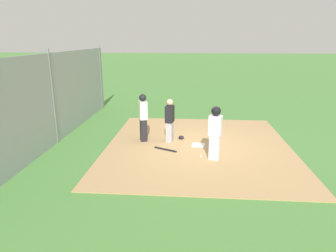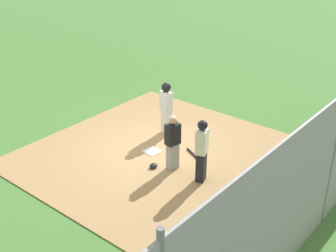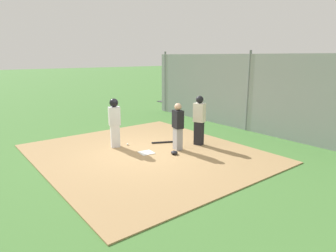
{
  "view_description": "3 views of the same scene",
  "coord_description": "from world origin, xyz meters",
  "px_view_note": "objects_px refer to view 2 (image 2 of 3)",
  "views": [
    {
      "loc": [
        10.06,
        -0.28,
        3.67
      ],
      "look_at": [
        0.66,
        -1.03,
        0.91
      ],
      "focal_mm": 32.07,
      "sensor_mm": 36.0,
      "label": 1
    },
    {
      "loc": [
        -8.79,
        -7.81,
        6.62
      ],
      "look_at": [
        0.3,
        -0.35,
        0.86
      ],
      "focal_mm": 48.62,
      "sensor_mm": 36.0,
      "label": 2
    },
    {
      "loc": [
        -7.65,
        5.08,
        3.11
      ],
      "look_at": [
        -0.21,
        -0.73,
        0.87
      ],
      "focal_mm": 31.56,
      "sensor_mm": 36.0,
      "label": 3
    }
  ],
  "objects_px": {
    "baseball_bat": "(194,155)",
    "catcher_mask": "(154,166)",
    "catcher": "(173,142)",
    "umpire": "(202,150)",
    "runner": "(166,105)",
    "baseball": "(174,136)",
    "home_plate": "(152,151)"
  },
  "relations": [
    {
      "from": "catcher_mask",
      "to": "baseball_bat",
      "type": "bearing_deg",
      "value": -21.63
    },
    {
      "from": "umpire",
      "to": "baseball",
      "type": "distance_m",
      "value": 2.68
    },
    {
      "from": "umpire",
      "to": "catcher_mask",
      "type": "bearing_deg",
      "value": -6.28
    },
    {
      "from": "umpire",
      "to": "catcher_mask",
      "type": "height_order",
      "value": "umpire"
    },
    {
      "from": "catcher",
      "to": "catcher_mask",
      "type": "distance_m",
      "value": 0.92
    },
    {
      "from": "catcher_mask",
      "to": "home_plate",
      "type": "bearing_deg",
      "value": 43.21
    },
    {
      "from": "baseball",
      "to": "runner",
      "type": "bearing_deg",
      "value": 75.86
    },
    {
      "from": "catcher",
      "to": "baseball_bat",
      "type": "xyz_separation_m",
      "value": [
        0.91,
        -0.08,
        -0.79
      ]
    },
    {
      "from": "runner",
      "to": "baseball_bat",
      "type": "height_order",
      "value": "runner"
    },
    {
      "from": "catcher",
      "to": "baseball_bat",
      "type": "bearing_deg",
      "value": -82.89
    },
    {
      "from": "catcher",
      "to": "catcher_mask",
      "type": "bearing_deg",
      "value": 50.32
    },
    {
      "from": "home_plate",
      "to": "baseball_bat",
      "type": "distance_m",
      "value": 1.25
    },
    {
      "from": "umpire",
      "to": "runner",
      "type": "bearing_deg",
      "value": -51.55
    },
    {
      "from": "catcher",
      "to": "baseball",
      "type": "relative_size",
      "value": 21.37
    },
    {
      "from": "baseball",
      "to": "umpire",
      "type": "bearing_deg",
      "value": -125.41
    },
    {
      "from": "umpire",
      "to": "baseball",
      "type": "xyz_separation_m",
      "value": [
        1.47,
        2.06,
        -0.88
      ]
    },
    {
      "from": "home_plate",
      "to": "baseball",
      "type": "xyz_separation_m",
      "value": [
        1.11,
        0.05,
        0.03
      ]
    },
    {
      "from": "catcher_mask",
      "to": "baseball",
      "type": "xyz_separation_m",
      "value": [
        1.78,
        0.68,
        -0.02
      ]
    },
    {
      "from": "home_plate",
      "to": "catcher",
      "type": "bearing_deg",
      "value": -108.09
    },
    {
      "from": "home_plate",
      "to": "catcher_mask",
      "type": "xyz_separation_m",
      "value": [
        -0.67,
        -0.63,
        0.05
      ]
    },
    {
      "from": "home_plate",
      "to": "baseball",
      "type": "relative_size",
      "value": 5.95
    },
    {
      "from": "home_plate",
      "to": "runner",
      "type": "xyz_separation_m",
      "value": [
        1.22,
        0.47,
        0.97
      ]
    },
    {
      "from": "catcher_mask",
      "to": "umpire",
      "type": "bearing_deg",
      "value": -77.09
    },
    {
      "from": "baseball_bat",
      "to": "catcher_mask",
      "type": "xyz_separation_m",
      "value": [
        -1.24,
        0.49,
        0.03
      ]
    },
    {
      "from": "runner",
      "to": "catcher_mask",
      "type": "relative_size",
      "value": 7.07
    },
    {
      "from": "catcher",
      "to": "umpire",
      "type": "distance_m",
      "value": 0.97
    },
    {
      "from": "catcher",
      "to": "umpire",
      "type": "bearing_deg",
      "value": -168.88
    },
    {
      "from": "baseball_bat",
      "to": "runner",
      "type": "bearing_deg",
      "value": 3.6
    },
    {
      "from": "runner",
      "to": "baseball_bat",
      "type": "xyz_separation_m",
      "value": [
        -0.65,
        -1.59,
        -0.95
      ]
    },
    {
      "from": "home_plate",
      "to": "catcher",
      "type": "height_order",
      "value": "catcher"
    },
    {
      "from": "catcher_mask",
      "to": "baseball",
      "type": "bearing_deg",
      "value": 20.91
    },
    {
      "from": "baseball_bat",
      "to": "baseball",
      "type": "relative_size",
      "value": 11.57
    }
  ]
}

